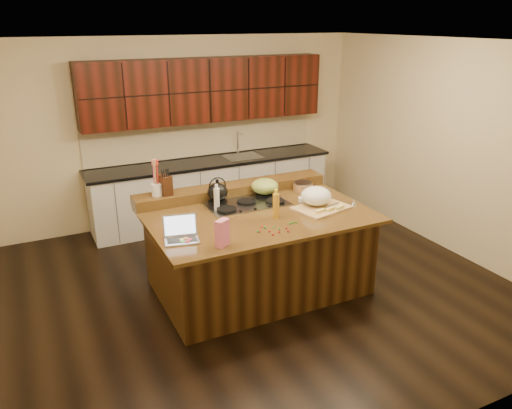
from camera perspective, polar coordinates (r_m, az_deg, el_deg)
name	(u,v)px	position (r m, az deg, el deg)	size (l,w,h in m)	color
room	(258,175)	(5.31, 0.24, 3.37)	(5.52, 5.02, 2.72)	black
island	(258,250)	(5.64, 0.22, -5.27)	(2.40, 1.60, 0.92)	black
back_ledge	(233,189)	(6.03, -2.69, 1.77)	(2.40, 0.30, 0.12)	black
cooktop	(246,203)	(5.70, -1.10, 0.18)	(0.92, 0.52, 0.05)	gray
back_counter	(211,157)	(7.49, -5.21, 5.47)	(3.70, 0.66, 2.40)	silver
kettle	(218,192)	(5.66, -4.42, 1.41)	(0.23, 0.23, 0.21)	black
green_bowl	(265,186)	(5.90, 1.01, 2.10)	(0.32, 0.32, 0.18)	olive
laptop	(181,233)	(4.84, -8.58, -3.26)	(0.37, 0.32, 0.23)	#B7B7BC
oil_bottle	(276,206)	(5.27, 2.30, -0.18)	(0.07, 0.07, 0.27)	#C68C22
vinegar_bottle	(217,199)	(5.51, -4.51, 0.60)	(0.06, 0.06, 0.25)	silver
wooden_tray	(317,199)	(5.61, 7.04, 0.68)	(0.67, 0.55, 0.24)	tan
ramekin_a	(303,199)	(5.82, 5.34, 0.59)	(0.10, 0.10, 0.04)	white
ramekin_b	(307,196)	(5.94, 5.88, 0.98)	(0.10, 0.10, 0.04)	white
ramekin_c	(307,198)	(5.87, 5.82, 0.77)	(0.10, 0.10, 0.04)	white
strainer_bowl	(303,187)	(6.17, 5.39, 1.98)	(0.24, 0.24, 0.09)	#996B3F
kitchen_timer	(354,203)	(5.76, 11.10, 0.20)	(0.08, 0.08, 0.07)	silver
pink_bag	(222,233)	(4.63, -3.86, -3.26)	(0.14, 0.07, 0.26)	#DB6788
candy_plate	(186,241)	(4.80, -8.04, -4.19)	(0.18, 0.18, 0.01)	white
package_box	(175,222)	(5.09, -9.22, -2.01)	(0.10, 0.07, 0.14)	gold
utensil_crock	(157,190)	(5.71, -11.26, 1.67)	(0.12, 0.12, 0.14)	white
knife_block	(165,185)	(5.72, -10.37, 2.22)	(0.11, 0.18, 0.22)	black
gumdrop_0	(286,228)	(5.04, 3.50, -2.71)	(0.02, 0.02, 0.02)	red
gumdrop_1	(274,228)	(5.05, 2.10, -2.65)	(0.02, 0.02, 0.02)	#198C26
gumdrop_2	(260,231)	(4.96, 0.42, -3.09)	(0.02, 0.02, 0.02)	red
gumdrop_3	(279,229)	(5.02, 2.65, -2.80)	(0.02, 0.02, 0.02)	#198C26
gumdrop_4	(270,231)	(4.96, 1.57, -3.09)	(0.02, 0.02, 0.02)	red
gumdrop_5	(290,224)	(5.15, 3.88, -2.21)	(0.02, 0.02, 0.02)	#198C26
gumdrop_6	(288,231)	(4.97, 3.70, -3.09)	(0.02, 0.02, 0.02)	red
gumdrop_7	(265,228)	(5.05, 1.01, -2.66)	(0.02, 0.02, 0.02)	#198C26
gumdrop_8	(279,232)	(4.95, 2.64, -3.15)	(0.02, 0.02, 0.02)	red
gumdrop_9	(296,222)	(5.19, 4.60, -2.04)	(0.02, 0.02, 0.02)	#198C26
gumdrop_10	(262,227)	(5.07, 0.67, -2.55)	(0.02, 0.02, 0.02)	red
gumdrop_11	(292,223)	(5.18, 4.19, -2.07)	(0.02, 0.02, 0.02)	#198C26
gumdrop_12	(273,234)	(4.89, 1.99, -3.44)	(0.02, 0.02, 0.02)	red
gumdrop_13	(258,232)	(4.95, 0.19, -3.12)	(0.02, 0.02, 0.02)	#198C26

